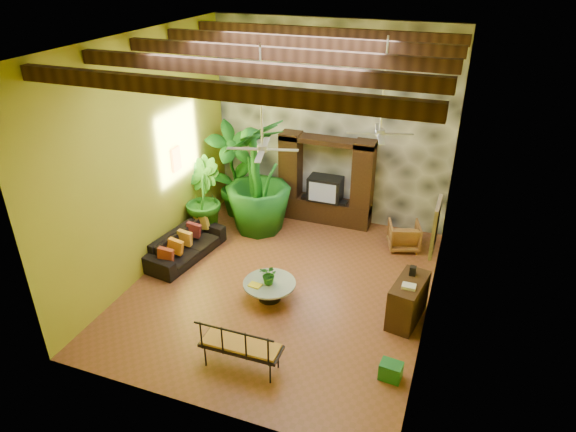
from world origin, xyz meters
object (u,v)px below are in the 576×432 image
at_px(ceiling_fan_back, 381,123).
at_px(tall_plant_b, 202,197).
at_px(tall_plant_a, 233,171).
at_px(iron_bench, 239,345).
at_px(coffee_table, 270,288).
at_px(ceiling_fan_front, 262,138).
at_px(green_bin, 391,371).
at_px(wicker_armchair, 404,236).
at_px(side_console, 408,301).
at_px(sofa, 186,245).
at_px(entertainment_center, 326,187).
at_px(tall_plant_c, 258,177).

height_order(ceiling_fan_back, tall_plant_b, ceiling_fan_back).
distance_m(tall_plant_a, iron_bench, 5.82).
bearing_deg(tall_plant_b, tall_plant_a, 75.41).
xyz_separation_m(tall_plant_a, coffee_table, (2.29, -3.15, -1.01)).
distance_m(ceiling_fan_front, green_bin, 4.56).
bearing_deg(iron_bench, coffee_table, 97.04).
xyz_separation_m(wicker_armchair, green_bin, (0.49, -4.31, -0.17)).
distance_m(wicker_armchair, side_console, 2.71).
bearing_deg(tall_plant_b, ceiling_fan_front, -37.50).
relative_size(ceiling_fan_back, coffee_table, 1.74).
distance_m(tall_plant_a, coffee_table, 4.02).
distance_m(sofa, coffee_table, 2.56).
distance_m(tall_plant_b, coffee_table, 3.35).
xyz_separation_m(entertainment_center, tall_plant_a, (-2.35, -0.52, 0.30)).
relative_size(sofa, tall_plant_b, 1.08).
bearing_deg(sofa, tall_plant_c, -21.47).
xyz_separation_m(tall_plant_b, iron_bench, (2.87, -4.03, -0.42)).
height_order(wicker_armchair, tall_plant_b, tall_plant_b).
bearing_deg(tall_plant_c, tall_plant_b, -152.21).
height_order(tall_plant_a, side_console, tall_plant_a).
relative_size(ceiling_fan_back, tall_plant_a, 0.73).
distance_m(ceiling_fan_front, side_console, 4.12).
bearing_deg(green_bin, tall_plant_c, 135.77).
bearing_deg(tall_plant_c, entertainment_center, 35.32).
relative_size(tall_plant_c, coffee_table, 2.70).
height_order(tall_plant_a, tall_plant_c, tall_plant_c).
distance_m(ceiling_fan_front, tall_plant_b, 3.93).
height_order(ceiling_fan_front, side_console, ceiling_fan_front).
distance_m(entertainment_center, iron_bench, 5.70).
relative_size(ceiling_fan_front, ceiling_fan_back, 1.00).
bearing_deg(green_bin, ceiling_fan_front, 152.97).
height_order(tall_plant_c, iron_bench, tall_plant_c).
distance_m(iron_bench, side_console, 3.38).
bearing_deg(ceiling_fan_front, coffee_table, -43.37).
relative_size(wicker_armchair, tall_plant_b, 0.37).
bearing_deg(ceiling_fan_back, entertainment_center, 129.57).
distance_m(ceiling_fan_back, tall_plant_a, 4.71).
height_order(entertainment_center, wicker_armchair, entertainment_center).
relative_size(tall_plant_a, tall_plant_c, 0.88).
distance_m(tall_plant_c, coffee_table, 3.21).
bearing_deg(tall_plant_a, entertainment_center, 12.35).
height_order(iron_bench, green_bin, iron_bench).
bearing_deg(entertainment_center, ceiling_fan_front, -93.24).
relative_size(sofa, tall_plant_a, 0.82).
height_order(sofa, tall_plant_a, tall_plant_a).
bearing_deg(ceiling_fan_back, iron_bench, -110.28).
relative_size(ceiling_fan_front, green_bin, 5.14).
distance_m(entertainment_center, wicker_armchair, 2.36).
height_order(ceiling_fan_front, green_bin, ceiling_fan_front).
relative_size(iron_bench, side_console, 1.29).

